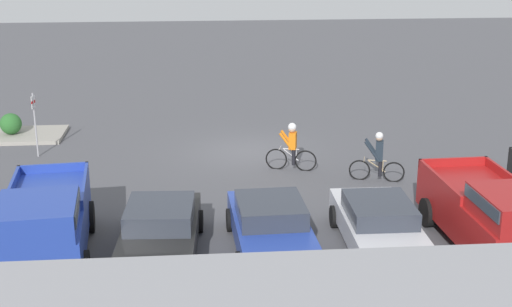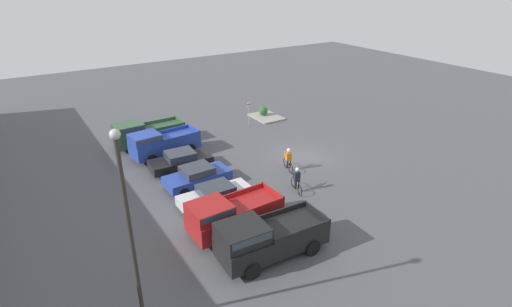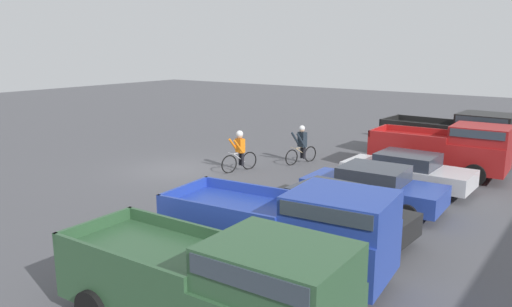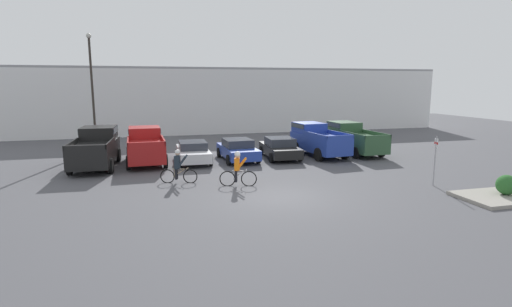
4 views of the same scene
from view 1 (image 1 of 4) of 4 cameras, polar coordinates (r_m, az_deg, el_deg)
ground_plane at (r=26.65m, az=-0.74°, el=0.18°), size 80.00×80.00×0.00m
pickup_truck_1 at (r=18.96m, az=18.58°, el=-4.61°), size 2.41×5.16×2.09m
sedan_0 at (r=18.74m, az=9.78°, el=-5.59°), size 2.01×4.47×1.30m
sedan_1 at (r=18.34m, az=1.17°, el=-5.77°), size 2.16×4.34×1.36m
sedan_2 at (r=18.30m, az=-7.64°, el=-6.03°), size 2.20×4.42×1.35m
pickup_truck_2 at (r=18.14m, az=-16.55°, el=-5.36°), size 2.52×5.27×2.11m
cyclist_0 at (r=24.37m, az=2.87°, el=0.64°), size 1.72×0.59×1.70m
cyclist_1 at (r=23.63m, az=9.74°, el=-0.21°), size 1.77×0.61×1.69m
fire_lane_sign at (r=26.86m, az=-17.28°, el=2.68°), size 0.08×0.30×2.37m
curb_island at (r=29.94m, az=-18.04°, el=1.40°), size 3.14×2.40×0.15m
shrub at (r=29.86m, az=-19.03°, el=2.26°), size 0.85×0.85×0.85m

